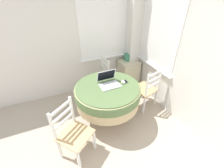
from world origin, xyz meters
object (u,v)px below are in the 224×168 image
(computer_mouse, at_px, (123,82))
(round_dining_table, at_px, (108,94))
(dining_chair_near_back_window, at_px, (100,77))
(laptop, at_px, (109,82))
(cell_phone, at_px, (126,81))
(dining_chair_near_right_window, at_px, (146,89))
(corner_cabinet, at_px, (128,73))
(storage_box, at_px, (128,57))
(dining_chair_camera_near, at_px, (73,133))

(computer_mouse, bearing_deg, round_dining_table, 177.10)
(round_dining_table, distance_m, dining_chair_near_back_window, 0.88)
(laptop, bearing_deg, cell_phone, -7.82)
(dining_chair_near_right_window, bearing_deg, corner_cabinet, 84.15)
(round_dining_table, xyz_separation_m, dining_chair_near_back_window, (0.16, 0.85, -0.17))
(laptop, relative_size, computer_mouse, 3.59)
(laptop, distance_m, corner_cabinet, 1.38)
(laptop, bearing_deg, round_dining_table, -130.41)
(cell_phone, xyz_separation_m, storage_box, (0.59, 1.00, -0.03))
(round_dining_table, xyz_separation_m, corner_cabinet, (0.96, 0.96, -0.28))
(laptop, bearing_deg, dining_chair_camera_near, -146.60)
(laptop, relative_size, cell_phone, 3.41)
(cell_phone, xyz_separation_m, dining_chair_camera_near, (-1.09, -0.47, -0.33))
(laptop, bearing_deg, computer_mouse, -14.76)
(computer_mouse, bearing_deg, dining_chair_near_back_window, 98.96)
(laptop, height_order, dining_chair_camera_near, laptop)
(computer_mouse, relative_size, storage_box, 0.56)
(dining_chair_near_back_window, bearing_deg, round_dining_table, -100.47)
(dining_chair_near_back_window, bearing_deg, computer_mouse, -81.04)
(laptop, bearing_deg, dining_chair_near_right_window, -1.35)
(round_dining_table, distance_m, dining_chair_near_right_window, 0.88)
(round_dining_table, xyz_separation_m, computer_mouse, (0.29, -0.01, 0.18))
(cell_phone, relative_size, storage_box, 0.59)
(round_dining_table, bearing_deg, laptop, 49.59)
(laptop, height_order, storage_box, laptop)
(cell_phone, bearing_deg, dining_chair_camera_near, -156.71)
(dining_chair_camera_near, bearing_deg, cell_phone, 23.29)
(round_dining_table, bearing_deg, cell_phone, 1.33)
(computer_mouse, height_order, storage_box, storage_box)
(round_dining_table, height_order, computer_mouse, computer_mouse)
(dining_chair_camera_near, bearing_deg, corner_cabinet, 39.92)
(dining_chair_near_right_window, bearing_deg, cell_phone, -177.39)
(storage_box, bearing_deg, corner_cabinet, -69.36)
(computer_mouse, xyz_separation_m, storage_box, (0.65, 1.02, -0.05))
(computer_mouse, bearing_deg, cell_phone, 20.58)
(round_dining_table, height_order, storage_box, storage_box)
(round_dining_table, relative_size, corner_cabinet, 1.75)
(computer_mouse, xyz_separation_m, dining_chair_near_back_window, (-0.14, 0.87, -0.35))
(computer_mouse, xyz_separation_m, cell_phone, (0.06, 0.02, -0.02))
(round_dining_table, height_order, dining_chair_near_back_window, dining_chair_near_back_window)
(dining_chair_near_back_window, distance_m, storage_box, 0.86)
(dining_chair_near_back_window, relative_size, dining_chair_camera_near, 1.00)
(dining_chair_near_back_window, bearing_deg, dining_chair_camera_near, -124.10)
(laptop, xyz_separation_m, cell_phone, (0.31, -0.04, -0.05))
(computer_mouse, xyz_separation_m, dining_chair_camera_near, (-1.02, -0.44, -0.35))
(dining_chair_camera_near, bearing_deg, dining_chair_near_right_window, 17.07)
(round_dining_table, height_order, dining_chair_near_right_window, dining_chair_near_right_window)
(round_dining_table, distance_m, corner_cabinet, 1.39)
(laptop, xyz_separation_m, corner_cabinet, (0.92, 0.91, -0.49))
(round_dining_table, bearing_deg, computer_mouse, -2.90)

